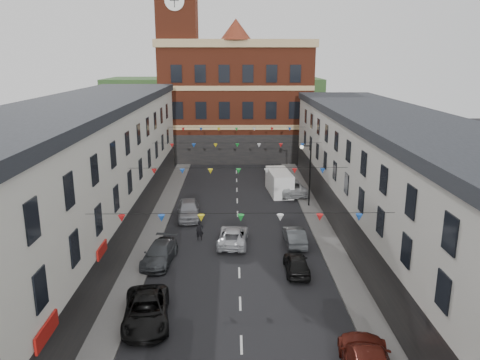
{
  "coord_description": "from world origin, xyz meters",
  "views": [
    {
      "loc": [
        -0.36,
        -28.33,
        13.81
      ],
      "look_at": [
        0.15,
        7.12,
        4.48
      ],
      "focal_mm": 35.0,
      "sensor_mm": 36.0,
      "label": 1
    }
  ],
  "objects_px": {
    "car_right_e": "(294,236)",
    "white_van": "(279,182)",
    "car_left_d": "(160,253)",
    "pedestrian": "(200,231)",
    "car_left_e": "(189,210)",
    "moving_car": "(233,236)",
    "car_right_f": "(290,187)",
    "car_right_d": "(297,264)",
    "car_left_c": "(146,310)",
    "street_lamp": "(308,167)"
  },
  "relations": [
    {
      "from": "car_right_d",
      "to": "white_van",
      "type": "xyz_separation_m",
      "value": [
        0.63,
        18.7,
        0.53
      ]
    },
    {
      "from": "white_van",
      "to": "street_lamp",
      "type": "bearing_deg",
      "value": -70.75
    },
    {
      "from": "car_left_c",
      "to": "moving_car",
      "type": "height_order",
      "value": "car_left_c"
    },
    {
      "from": "car_left_c",
      "to": "car_left_d",
      "type": "height_order",
      "value": "car_left_c"
    },
    {
      "from": "white_van",
      "to": "moving_car",
      "type": "bearing_deg",
      "value": -114.72
    },
    {
      "from": "moving_car",
      "to": "white_van",
      "type": "xyz_separation_m",
      "value": [
        4.82,
        13.71,
        0.53
      ]
    },
    {
      "from": "car_right_d",
      "to": "moving_car",
      "type": "distance_m",
      "value": 6.51
    },
    {
      "from": "car_right_f",
      "to": "car_left_d",
      "type": "bearing_deg",
      "value": 49.77
    },
    {
      "from": "car_left_d",
      "to": "car_right_d",
      "type": "bearing_deg",
      "value": -4.43
    },
    {
      "from": "street_lamp",
      "to": "car_right_f",
      "type": "relative_size",
      "value": 1.06
    },
    {
      "from": "moving_car",
      "to": "car_right_d",
      "type": "bearing_deg",
      "value": 134.25
    },
    {
      "from": "car_right_d",
      "to": "pedestrian",
      "type": "height_order",
      "value": "pedestrian"
    },
    {
      "from": "car_right_d",
      "to": "car_right_f",
      "type": "relative_size",
      "value": 0.67
    },
    {
      "from": "car_left_d",
      "to": "car_right_e",
      "type": "bearing_deg",
      "value": 23.77
    },
    {
      "from": "car_left_c",
      "to": "car_right_d",
      "type": "distance_m",
      "value": 10.6
    },
    {
      "from": "car_left_d",
      "to": "white_van",
      "type": "xyz_separation_m",
      "value": [
        9.91,
        16.95,
        0.51
      ]
    },
    {
      "from": "street_lamp",
      "to": "car_right_e",
      "type": "distance_m",
      "value": 10.02
    },
    {
      "from": "pedestrian",
      "to": "car_left_e",
      "type": "bearing_deg",
      "value": 92.55
    },
    {
      "from": "car_left_d",
      "to": "car_right_d",
      "type": "height_order",
      "value": "car_left_d"
    },
    {
      "from": "street_lamp",
      "to": "car_right_f",
      "type": "bearing_deg",
      "value": 103.71
    },
    {
      "from": "moving_car",
      "to": "street_lamp",
      "type": "bearing_deg",
      "value": -123.36
    },
    {
      "from": "car_left_d",
      "to": "car_right_f",
      "type": "distance_m",
      "value": 19.9
    },
    {
      "from": "car_right_f",
      "to": "white_van",
      "type": "height_order",
      "value": "white_van"
    },
    {
      "from": "street_lamp",
      "to": "car_left_c",
      "type": "distance_m",
      "value": 23.24
    },
    {
      "from": "car_left_c",
      "to": "car_left_e",
      "type": "distance_m",
      "value": 16.79
    },
    {
      "from": "car_left_e",
      "to": "pedestrian",
      "type": "xyz_separation_m",
      "value": [
        1.33,
        -5.11,
        -0.03
      ]
    },
    {
      "from": "car_left_e",
      "to": "white_van",
      "type": "bearing_deg",
      "value": 35.58
    },
    {
      "from": "car_left_e",
      "to": "moving_car",
      "type": "distance_m",
      "value": 7.11
    },
    {
      "from": "car_left_c",
      "to": "white_van",
      "type": "xyz_separation_m",
      "value": [
        9.46,
        24.56,
        0.47
      ]
    },
    {
      "from": "car_left_c",
      "to": "car_left_e",
      "type": "relative_size",
      "value": 1.08
    },
    {
      "from": "car_right_e",
      "to": "pedestrian",
      "type": "relative_size",
      "value": 2.59
    },
    {
      "from": "white_van",
      "to": "car_left_c",
      "type": "bearing_deg",
      "value": -116.42
    },
    {
      "from": "car_left_d",
      "to": "white_van",
      "type": "distance_m",
      "value": 19.65
    },
    {
      "from": "car_left_d",
      "to": "pedestrian",
      "type": "relative_size",
      "value": 2.99
    },
    {
      "from": "car_right_f",
      "to": "moving_car",
      "type": "xyz_separation_m",
      "value": [
        -5.91,
        -13.34,
        -0.14
      ]
    },
    {
      "from": "car_left_d",
      "to": "car_left_e",
      "type": "bearing_deg",
      "value": 88.96
    },
    {
      "from": "car_right_d",
      "to": "pedestrian",
      "type": "relative_size",
      "value": 2.45
    },
    {
      "from": "car_left_d",
      "to": "pedestrian",
      "type": "height_order",
      "value": "pedestrian"
    },
    {
      "from": "car_left_e",
      "to": "car_right_f",
      "type": "height_order",
      "value": "car_left_e"
    },
    {
      "from": "car_left_e",
      "to": "car_right_e",
      "type": "height_order",
      "value": "car_left_e"
    },
    {
      "from": "street_lamp",
      "to": "car_left_e",
      "type": "xyz_separation_m",
      "value": [
        -10.88,
        -3.11,
        -3.09
      ]
    },
    {
      "from": "moving_car",
      "to": "car_left_e",
      "type": "bearing_deg",
      "value": -52.25
    },
    {
      "from": "car_left_c",
      "to": "car_left_d",
      "type": "xyz_separation_m",
      "value": [
        -0.45,
        7.61,
        -0.04
      ]
    },
    {
      "from": "car_right_f",
      "to": "white_van",
      "type": "relative_size",
      "value": 1.06
    },
    {
      "from": "moving_car",
      "to": "pedestrian",
      "type": "distance_m",
      "value": 2.72
    },
    {
      "from": "car_left_d",
      "to": "car_right_f",
      "type": "bearing_deg",
      "value": 62.66
    },
    {
      "from": "car_left_c",
      "to": "car_left_d",
      "type": "bearing_deg",
      "value": 86.02
    },
    {
      "from": "car_left_c",
      "to": "white_van",
      "type": "distance_m",
      "value": 26.32
    },
    {
      "from": "car_right_e",
      "to": "white_van",
      "type": "bearing_deg",
      "value": -92.15
    },
    {
      "from": "car_left_d",
      "to": "car_right_f",
      "type": "height_order",
      "value": "car_right_f"
    }
  ]
}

